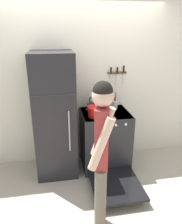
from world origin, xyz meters
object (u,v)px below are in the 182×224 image
stove_range (105,140)px  tea_kettle (94,106)px  dutch_oven_pot (97,111)px  refrigerator (55,116)px  utensil_jar (115,105)px  person (102,154)px

stove_range → tea_kettle: 0.58m
dutch_oven_pot → refrigerator: bearing=168.3°
dutch_oven_pot → utensil_jar: (0.35, 0.26, -0.00)m
stove_range → person: 1.34m
refrigerator → dutch_oven_pot: size_ratio=5.92×
dutch_oven_pot → tea_kettle: bearing=87.1°
stove_range → dutch_oven_pot: size_ratio=4.45×
person → dutch_oven_pot: bearing=6.4°
utensil_jar → person: (-0.52, -1.36, -0.03)m
stove_range → person: (-0.34, -1.19, 0.51)m
refrigerator → person: (0.43, -1.22, 0.04)m
person → tea_kettle: bearing=7.6°
refrigerator → stove_range: bearing=-2.5°
tea_kettle → utensil_jar: bearing=1.0°
refrigerator → dutch_oven_pot: 0.62m
dutch_oven_pot → utensil_jar: bearing=37.2°
utensil_jar → person: bearing=-110.9°
tea_kettle → stove_range: bearing=-47.8°
tea_kettle → person: (-0.18, -1.36, -0.03)m
stove_range → person: person is taller
refrigerator → stove_range: 0.90m
refrigerator → utensil_jar: size_ratio=6.48×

